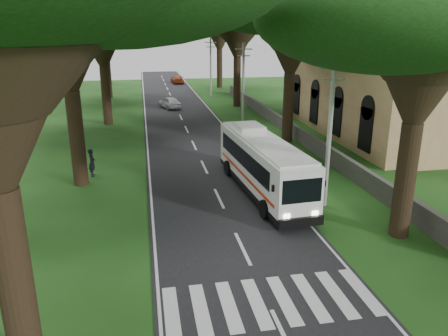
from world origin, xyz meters
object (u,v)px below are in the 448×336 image
object	(u,v)px
church	(389,79)
distant_car_a	(170,102)
pole_near	(330,131)
distant_car_c	(177,79)
pedestrian	(92,162)
coach_bus	(262,164)
pole_far	(211,67)
pole_mid	(243,84)

from	to	relation	value
church	distant_car_a	world-z (taller)	church
pole_near	distant_car_c	size ratio (longest dim) A/B	1.72
distant_car_a	pedestrian	world-z (taller)	pedestrian
church	distant_car_c	distance (m)	44.26
pole_near	coach_bus	xyz separation A→B (m)	(-2.80, 2.70, -2.45)
distant_car_c	pedestrian	world-z (taller)	pedestrian
pole_far	distant_car_a	distance (m)	10.78
church	pedestrian	world-z (taller)	church
distant_car_c	pole_far	bearing A→B (deg)	97.93
pole_far	distant_car_a	size ratio (longest dim) A/B	1.97
pole_mid	coach_bus	distance (m)	17.70
pedestrian	church	bearing A→B (deg)	-72.24
coach_bus	pedestrian	bearing A→B (deg)	150.42
church	distant_car_c	size ratio (longest dim) A/B	5.17
church	pole_mid	world-z (taller)	church
pole_near	pole_far	bearing A→B (deg)	90.00
pole_mid	pedestrian	xyz separation A→B (m)	(-12.95, -12.49, -3.26)
pedestrian	distant_car_a	bearing A→B (deg)	-15.05
church	distant_car_a	size ratio (longest dim) A/B	5.90
church	pedestrian	distance (m)	26.85
pole_near	pedestrian	bearing A→B (deg)	149.87
coach_bus	distant_car_a	distance (m)	29.49
pole_far	pole_mid	bearing A→B (deg)	-90.00
distant_car_a	pedestrian	bearing A→B (deg)	55.93
coach_bus	distant_car_a	world-z (taller)	coach_bus
pole_mid	pole_far	xyz separation A→B (m)	(0.00, 20.00, 0.00)
church	pole_far	world-z (taller)	church
coach_bus	pedestrian	xyz separation A→B (m)	(-10.14, 4.82, -0.81)
pole_far	coach_bus	xyz separation A→B (m)	(-2.80, -37.30, -2.45)
coach_bus	distant_car_a	xyz separation A→B (m)	(-3.50, 29.26, -1.01)
pole_mid	pedestrian	size ratio (longest dim) A/B	4.36
coach_bus	pole_near	bearing A→B (deg)	-48.07
distant_car_a	distant_car_c	world-z (taller)	distant_car_a
pole_near	coach_bus	bearing A→B (deg)	136.11
church	pole_far	xyz separation A→B (m)	(-12.36, 24.45, -0.73)
pole_near	distant_car_a	size ratio (longest dim) A/B	1.97
distant_car_a	pedestrian	xyz separation A→B (m)	(-6.65, -24.45, 0.20)
church	distant_car_c	xyz separation A→B (m)	(-15.71, 41.16, -4.21)
coach_bus	distant_car_a	size ratio (longest dim) A/B	2.72
pole_far	distant_car_c	distance (m)	17.39
distant_car_c	church	bearing A→B (deg)	107.50
pole_far	coach_bus	world-z (taller)	pole_far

